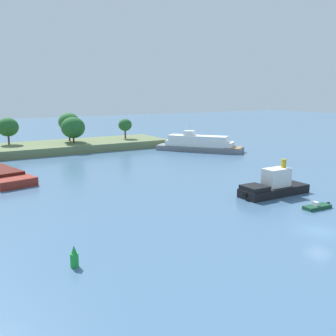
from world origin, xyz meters
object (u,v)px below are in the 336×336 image
at_px(white_riverboat, 199,144).
at_px(channel_buoy_green, 74,258).
at_px(small_motorboat, 317,207).
at_px(tugboat, 273,186).

height_order(white_riverboat, channel_buoy_green, white_riverboat).
bearing_deg(channel_buoy_green, small_motorboat, 0.76).
xyz_separation_m(tugboat, channel_buoy_green, (-31.41, -7.99, -0.47)).
distance_m(white_riverboat, channel_buoy_green, 66.68).
bearing_deg(white_riverboat, small_motorboat, -108.22).
distance_m(tugboat, channel_buoy_green, 32.41).
xyz_separation_m(small_motorboat, channel_buoy_green, (-31.31, -0.41, 0.56)).
relative_size(small_motorboat, channel_buoy_green, 2.17).
bearing_deg(small_motorboat, channel_buoy_green, -179.24).
relative_size(tugboat, white_riverboat, 0.55).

